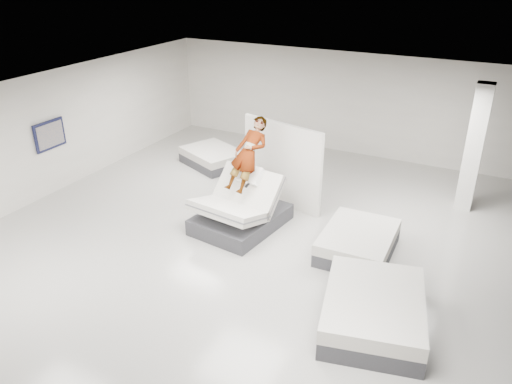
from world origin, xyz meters
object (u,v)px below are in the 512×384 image
at_px(person, 248,168).
at_px(remote, 247,185).
at_px(hero_bed, 240,211).
at_px(column, 474,148).
at_px(divider_panel, 282,165).
at_px(flat_bed_left_far, 213,157).
at_px(flat_bed_right_far, 358,242).
at_px(wall_poster, 50,135).
at_px(flat_bed_right_near, 373,311).

xyz_separation_m(person, remote, (0.17, -0.38, -0.24)).
height_order(hero_bed, column, column).
height_order(divider_panel, flat_bed_left_far, divider_panel).
xyz_separation_m(hero_bed, flat_bed_left_far, (-2.63, 3.02, -0.19)).
distance_m(flat_bed_right_far, flat_bed_left_far, 6.13).
bearing_deg(wall_poster, divider_panel, 20.03).
distance_m(hero_bed, person, 1.01).
relative_size(remote, flat_bed_right_far, 0.07).
relative_size(flat_bed_right_near, flat_bed_left_far, 1.16).
xyz_separation_m(person, wall_poster, (-5.42, -0.83, 0.21)).
relative_size(flat_bed_right_near, column, 0.79).
height_order(person, remote, person).
height_order(hero_bed, divider_panel, divider_panel).
xyz_separation_m(remote, flat_bed_right_far, (2.58, 0.20, -0.89)).
height_order(flat_bed_right_far, wall_poster, wall_poster).
distance_m(person, remote, 0.48).
xyz_separation_m(divider_panel, column, (4.23, 1.92, 0.52)).
xyz_separation_m(flat_bed_right_far, flat_bed_left_far, (-5.42, 2.86, -0.02)).
distance_m(hero_bed, flat_bed_right_far, 2.81).
bearing_deg(flat_bed_left_far, remote, -47.16).
bearing_deg(hero_bed, flat_bed_right_near, -28.16).
bearing_deg(person, column, 42.50).
bearing_deg(person, flat_bed_right_far, 3.87).
height_order(remote, flat_bed_right_near, remote).
distance_m(hero_bed, remote, 0.75).
bearing_deg(column, flat_bed_right_near, -98.75).
bearing_deg(flat_bed_right_far, hero_bed, -176.67).
height_order(divider_panel, column, column).
height_order(hero_bed, remote, hero_bed).
xyz_separation_m(hero_bed, column, (4.56, 3.50, 1.17)).
distance_m(hero_bed, flat_bed_right_near, 4.21).
bearing_deg(flat_bed_right_near, flat_bed_right_far, 113.06).
bearing_deg(remote, flat_bed_right_near, -21.68).
bearing_deg(wall_poster, flat_bed_right_far, 4.60).
xyz_separation_m(person, flat_bed_left_far, (-2.67, 2.69, -1.14)).
bearing_deg(hero_bed, column, 37.55).
bearing_deg(flat_bed_right_near, flat_bed_left_far, 141.67).
bearing_deg(flat_bed_left_far, flat_bed_right_near, -38.33).
distance_m(divider_panel, column, 4.67).
relative_size(divider_panel, flat_bed_right_far, 1.22).
bearing_deg(wall_poster, remote, 4.64).
height_order(flat_bed_left_far, column, column).
distance_m(flat_bed_right_near, wall_poster, 9.30).
relative_size(person, flat_bed_left_far, 0.84).
bearing_deg(flat_bed_right_near, person, 147.68).
bearing_deg(flat_bed_right_near, divider_panel, 133.43).
bearing_deg(remote, flat_bed_right_far, 11.95).
relative_size(flat_bed_left_far, column, 0.68).
bearing_deg(remote, column, 46.66).
bearing_deg(hero_bed, remote, -10.84).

